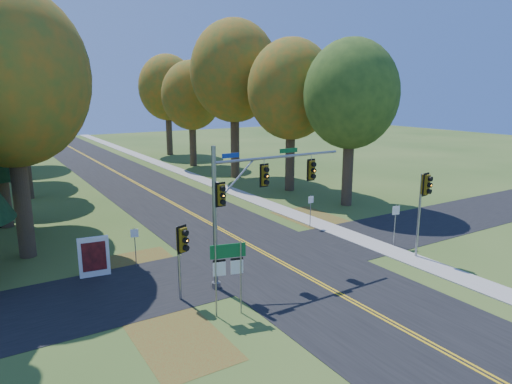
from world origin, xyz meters
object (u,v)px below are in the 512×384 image
info_kiosk (94,257)px  traffic_mast (249,194)px  route_sign_cluster (228,264)px  east_signal_pole (424,194)px

info_kiosk → traffic_mast: bearing=-27.1°
route_sign_cluster → info_kiosk: size_ratio=1.54×
info_kiosk → east_signal_pole: bearing=-15.4°
traffic_mast → route_sign_cluster: (-2.50, -2.53, -2.05)m
traffic_mast → east_signal_pole: (9.31, -2.35, -0.66)m
traffic_mast → info_kiosk: size_ratio=3.63×
traffic_mast → info_kiosk: traffic_mast is taller
traffic_mast → info_kiosk: 8.20m
east_signal_pole → info_kiosk: size_ratio=2.35×
east_signal_pole → route_sign_cluster: size_ratio=1.53×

